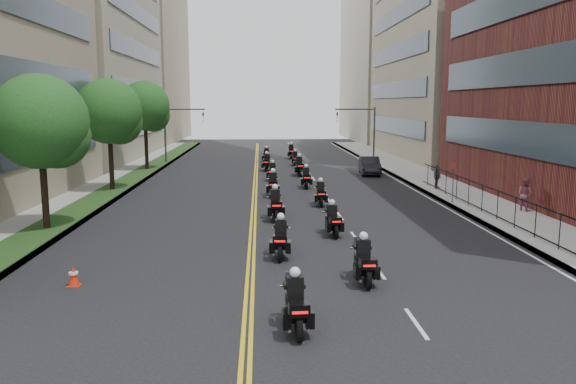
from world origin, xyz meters
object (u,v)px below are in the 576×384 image
at_px(motorcycle_0, 296,306).
at_px(motorcycle_10, 267,163).
at_px(motorcycle_1, 364,263).
at_px(motorcycle_8, 272,172).
at_px(motorcycle_4, 275,206).
at_px(motorcycle_9, 299,167).
at_px(motorcycle_2, 281,240).
at_px(pedestrian_c, 437,177).
at_px(parked_sedan, 370,166).
at_px(traffic_cone, 74,276).
at_px(motorcycle_6, 273,185).
at_px(motorcycle_5, 321,195).
at_px(motorcycle_13, 291,152).
at_px(motorcycle_12, 266,156).
at_px(pedestrian_b, 525,194).
at_px(motorcycle_3, 332,221).
at_px(motorcycle_7, 306,178).
at_px(motorcycle_11, 295,159).

distance_m(motorcycle_0, motorcycle_10, 35.84).
relative_size(motorcycle_1, motorcycle_8, 1.07).
bearing_deg(motorcycle_0, motorcycle_4, 87.46).
distance_m(motorcycle_4, motorcycle_9, 18.04).
bearing_deg(motorcycle_2, pedestrian_c, 59.29).
xyz_separation_m(parked_sedan, traffic_cone, (-15.55, -28.83, -0.41)).
height_order(motorcycle_2, motorcycle_6, motorcycle_6).
relative_size(motorcycle_4, parked_sedan, 0.56).
height_order(motorcycle_5, pedestrian_c, pedestrian_c).
distance_m(motorcycle_8, parked_sedan, 9.08).
bearing_deg(motorcycle_13, motorcycle_9, -90.30).
bearing_deg(parked_sedan, motorcycle_9, -169.70).
relative_size(motorcycle_12, pedestrian_c, 1.40).
bearing_deg(pedestrian_b, motorcycle_10, 10.90).
xyz_separation_m(motorcycle_13, traffic_cone, (-9.61, -42.67, -0.39)).
xyz_separation_m(motorcycle_1, motorcycle_4, (-2.71, 10.49, 0.05)).
relative_size(motorcycle_1, pedestrian_b, 1.29).
height_order(motorcycle_2, traffic_cone, motorcycle_2).
distance_m(motorcycle_2, motorcycle_12, 35.97).
bearing_deg(motorcycle_3, motorcycle_10, 91.73).
distance_m(parked_sedan, pedestrian_c, 9.56).
bearing_deg(parked_sedan, motorcycle_13, 118.06).
height_order(motorcycle_0, pedestrian_c, pedestrian_c).
xyz_separation_m(motorcycle_8, motorcycle_10, (-0.35, 6.46, 0.05)).
xyz_separation_m(motorcycle_9, traffic_cone, (-9.49, -28.25, -0.40)).
xyz_separation_m(motorcycle_2, motorcycle_9, (2.48, 25.02, 0.04)).
bearing_deg(pedestrian_c, motorcycle_3, 135.73).
bearing_deg(motorcycle_6, motorcycle_13, 85.43).
bearing_deg(motorcycle_2, motorcycle_12, 94.37).
xyz_separation_m(motorcycle_5, motorcycle_13, (-0.18, 28.30, 0.07)).
bearing_deg(parked_sedan, motorcycle_8, -152.53).
height_order(motorcycle_8, motorcycle_12, motorcycle_12).
height_order(motorcycle_5, motorcycle_7, motorcycle_7).
relative_size(motorcycle_8, pedestrian_b, 1.21).
relative_size(motorcycle_7, motorcycle_13, 0.94).
height_order(motorcycle_7, motorcycle_11, motorcycle_7).
relative_size(motorcycle_7, motorcycle_8, 1.05).
relative_size(motorcycle_2, motorcycle_13, 0.96).
bearing_deg(motorcycle_6, pedestrian_b, -23.32).
height_order(motorcycle_6, parked_sedan, motorcycle_6).
bearing_deg(traffic_cone, motorcycle_7, 66.05).
bearing_deg(motorcycle_13, pedestrian_c, -68.64).
distance_m(motorcycle_1, motorcycle_10, 32.03).
xyz_separation_m(motorcycle_1, traffic_cone, (-9.70, 0.11, -0.35)).
height_order(motorcycle_7, motorcycle_10, motorcycle_10).
bearing_deg(motorcycle_8, traffic_cone, -98.77).
relative_size(motorcycle_2, motorcycle_7, 1.02).
xyz_separation_m(motorcycle_1, motorcycle_9, (-0.21, 28.36, 0.05)).
xyz_separation_m(motorcycle_4, motorcycle_12, (-0.13, 28.82, -0.08)).
distance_m(motorcycle_3, motorcycle_7, 14.62).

